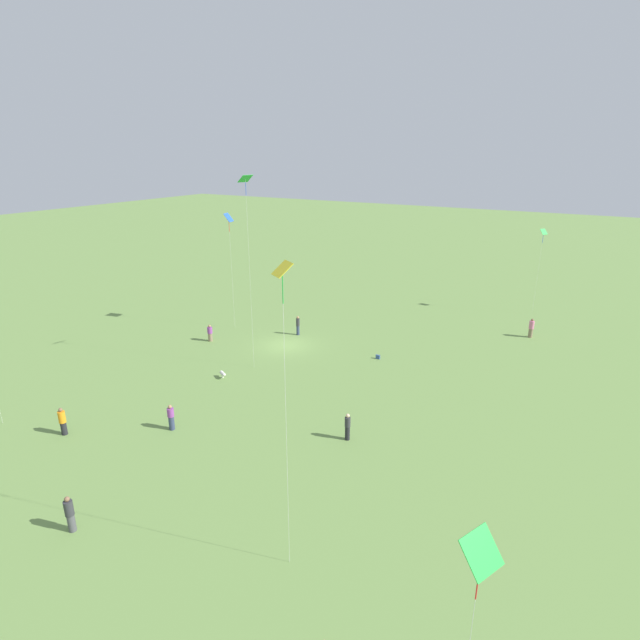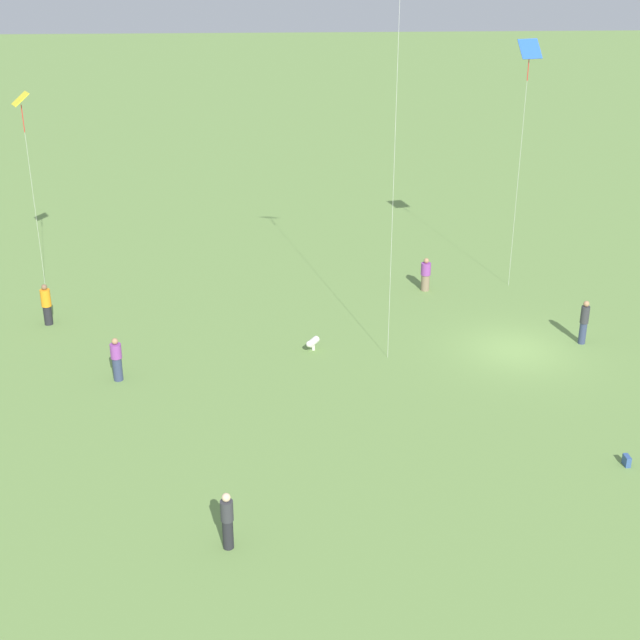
{
  "view_description": "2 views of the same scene",
  "coord_description": "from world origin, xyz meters",
  "views": [
    {
      "loc": [
        34.75,
        23.5,
        16.74
      ],
      "look_at": [
        4.16,
        5.94,
        4.66
      ],
      "focal_mm": 28.0,
      "sensor_mm": 36.0,
      "label": 1
    },
    {
      "loc": [
        9.67,
        31.65,
        15.47
      ],
      "look_at": [
        8.21,
        6.15,
        4.23
      ],
      "focal_mm": 50.0,
      "sensor_mm": 36.0,
      "label": 2
    }
  ],
  "objects": [
    {
      "name": "person_5",
      "position": [
        19.24,
        -3.67,
        0.9
      ],
      "size": [
        0.51,
        0.51,
        1.82
      ],
      "rotation": [
        0.0,
        0.0,
        4.99
      ],
      "color": "#232328",
      "rests_on": "ground_plane"
    },
    {
      "name": "person_1",
      "position": [
        2.56,
        -6.64,
        0.76
      ],
      "size": [
        0.64,
        0.64,
        1.58
      ],
      "rotation": [
        0.0,
        0.0,
        3.81
      ],
      "color": "#847056",
      "rests_on": "ground_plane"
    },
    {
      "name": "person_2",
      "position": [
        11.03,
        11.81,
        0.88
      ],
      "size": [
        0.44,
        0.44,
        1.75
      ],
      "rotation": [
        0.0,
        0.0,
        0.3
      ],
      "color": "#232328",
      "rests_on": "ground_plane"
    },
    {
      "name": "person_6",
      "position": [
        24.23,
        4.24,
        0.93
      ],
      "size": [
        0.47,
        0.47,
        1.87
      ],
      "rotation": [
        0.0,
        0.0,
        0.17
      ],
      "color": "#4C4C51",
      "rests_on": "ground_plane"
    },
    {
      "name": "person_0",
      "position": [
        -2.85,
        -0.5,
        0.94
      ],
      "size": [
        0.48,
        0.48,
        1.86
      ],
      "rotation": [
        0.0,
        0.0,
        5.59
      ],
      "color": "#333D5B",
      "rests_on": "ground_plane"
    },
    {
      "name": "kite_1",
      "position": [
        -21.05,
        17.92,
        8.33
      ],
      "size": [
        0.85,
        0.79,
        9.05
      ],
      "rotation": [
        0.0,
        0.0,
        1.76
      ],
      "color": "green",
      "rests_on": "ground_plane"
    },
    {
      "name": "kite_3",
      "position": [
        24.6,
        22.14,
        7.41
      ],
      "size": [
        1.22,
        1.04,
        8.01
      ],
      "rotation": [
        0.0,
        0.0,
        1.94
      ],
      "color": "green",
      "rests_on": "ground_plane"
    },
    {
      "name": "picnic_bag_1",
      "position": [
        -1.32,
        8.44,
        0.17
      ],
      "size": [
        0.17,
        0.36,
        0.34
      ],
      "rotation": [
        0.0,
        0.0,
        1.59
      ],
      "color": "#33518C",
      "rests_on": "ground_plane"
    },
    {
      "name": "ground_plane",
      "position": [
        0.0,
        0.0,
        0.0
      ],
      "size": [
        240.0,
        240.0,
        0.0
      ],
      "primitive_type": "plane",
      "color": "#6B8E47"
    },
    {
      "name": "kite_2",
      "position": [
        -1.5,
        -7.06,
        10.41
      ],
      "size": [
        1.07,
        0.83,
        11.18
      ],
      "rotation": [
        0.0,
        0.0,
        2.62
      ],
      "color": "blue",
      "rests_on": "ground_plane"
    },
    {
      "name": "person_3",
      "position": [
        -13.18,
        18.82,
        0.9
      ],
      "size": [
        0.52,
        0.52,
        1.84
      ],
      "rotation": [
        0.0,
        0.0,
        1.7
      ],
      "color": "#847056",
      "rests_on": "ground_plane"
    },
    {
      "name": "person_4",
      "position": [
        15.5,
        1.68,
        0.85
      ],
      "size": [
        0.51,
        0.51,
        1.72
      ],
      "rotation": [
        0.0,
        0.0,
        1.83
      ],
      "color": "#333D5B",
      "rests_on": "ground_plane"
    },
    {
      "name": "dog_0",
      "position": [
        8.14,
        -0.41,
        0.36
      ],
      "size": [
        0.56,
        0.75,
        0.54
      ],
      "rotation": [
        0.0,
        0.0,
        5.76
      ],
      "color": "silver",
      "rests_on": "ground_plane"
    },
    {
      "name": "kite_0",
      "position": [
        5.2,
        0.35,
        14.03
      ],
      "size": [
        1.07,
        0.96,
        15.04
      ],
      "rotation": [
        0.0,
        0.0,
        5.22
      ],
      "color": "green",
      "rests_on": "ground_plane"
    },
    {
      "name": "kite_4",
      "position": [
        20.79,
        13.98,
        12.0
      ],
      "size": [
        0.86,
        0.9,
        13.07
      ],
      "rotation": [
        0.0,
        0.0,
        0.22
      ],
      "color": "yellow",
      "rests_on": "ground_plane"
    }
  ]
}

